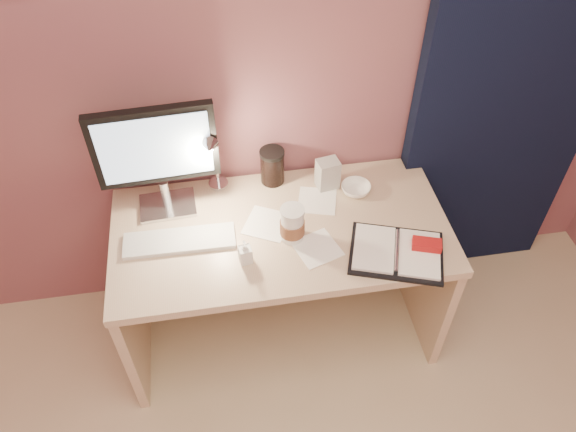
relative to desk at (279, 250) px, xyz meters
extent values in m
plane|color=#935557|center=(0.00, 0.30, 0.75)|extent=(3.50, 0.00, 3.50)
cube|color=black|center=(1.05, 0.24, 0.60)|extent=(0.85, 0.08, 2.20)
cube|color=#C9B18E|center=(0.00, -0.07, 0.21)|extent=(1.40, 0.70, 0.04)
cube|color=#C9B18E|center=(-0.68, -0.07, -0.16)|extent=(0.04, 0.66, 0.69)
cube|color=#C9B18E|center=(0.68, -0.07, -0.16)|extent=(0.04, 0.66, 0.69)
cube|color=#C9B18E|center=(0.00, 0.26, -0.10)|extent=(1.32, 0.03, 0.55)
cube|color=silver|center=(-0.46, 0.13, 0.23)|extent=(0.24, 0.18, 0.02)
cylinder|color=silver|center=(-0.46, 0.13, 0.31)|extent=(0.04, 0.04, 0.13)
cube|color=black|center=(-0.46, 0.13, 0.57)|extent=(0.48, 0.06, 0.34)
cube|color=#B8DAFA|center=(-0.46, 0.10, 0.57)|extent=(0.43, 0.03, 0.29)
cube|color=silver|center=(-0.42, -0.08, 0.23)|extent=(0.45, 0.14, 0.02)
cube|color=black|center=(0.43, -0.29, 0.23)|extent=(0.43, 0.38, 0.01)
cube|color=white|center=(0.35, -0.26, 0.25)|extent=(0.23, 0.28, 0.01)
cube|color=white|center=(0.51, -0.32, 0.25)|extent=(0.23, 0.28, 0.01)
cube|color=red|center=(0.55, -0.29, 0.27)|extent=(0.13, 0.09, 0.03)
cube|color=white|center=(0.13, -0.21, 0.23)|extent=(0.21, 0.21, 0.00)
cube|color=white|center=(0.18, 0.06, 0.23)|extent=(0.20, 0.20, 0.00)
cube|color=white|center=(-0.05, -0.04, 0.23)|extent=(0.23, 0.23, 0.00)
cylinder|color=silver|center=(0.04, -0.13, 0.30)|extent=(0.09, 0.09, 0.15)
cylinder|color=brown|center=(0.04, -0.13, 0.29)|extent=(0.10, 0.10, 0.06)
cylinder|color=silver|center=(0.04, -0.13, 0.38)|extent=(0.10, 0.10, 0.01)
imported|color=white|center=(0.36, 0.09, 0.25)|extent=(0.14, 0.14, 0.04)
imported|color=silver|center=(-0.16, -0.22, 0.28)|extent=(0.06, 0.06, 0.11)
cylinder|color=black|center=(0.01, 0.22, 0.30)|extent=(0.11, 0.11, 0.15)
cube|color=#B9B8B4|center=(0.24, 0.15, 0.30)|extent=(0.11, 0.09, 0.14)
cylinder|color=silver|center=(-0.23, 0.23, 0.23)|extent=(0.09, 0.09, 0.01)
cylinder|color=silver|center=(-0.23, 0.23, 0.40)|extent=(0.01, 0.01, 0.33)
cone|color=silver|center=(-0.22, 0.08, 0.56)|extent=(0.07, 0.07, 0.07)
camera|label=1|loc=(-0.23, -1.64, 1.93)|focal=35.00mm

